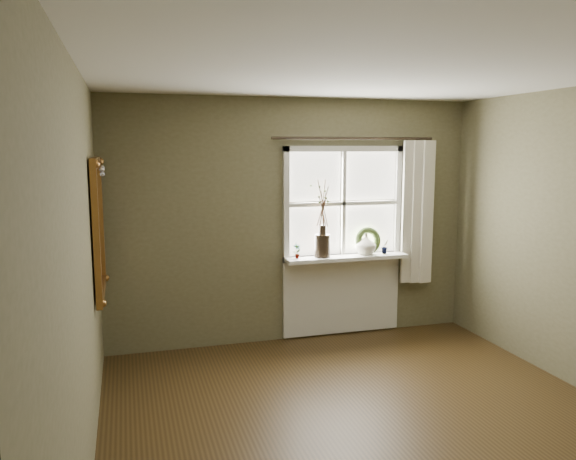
% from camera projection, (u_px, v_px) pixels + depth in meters
% --- Properties ---
extents(floor, '(4.50, 4.50, 0.00)m').
position_uv_depth(floor, '(384.00, 438.00, 4.06)').
color(floor, '#372611').
rests_on(floor, ground).
extents(ceiling, '(4.50, 4.50, 0.00)m').
position_uv_depth(ceiling, '(394.00, 68.00, 3.68)').
color(ceiling, silver).
rests_on(ceiling, ground).
extents(wall_back, '(4.00, 0.10, 2.60)m').
position_uv_depth(wall_back, '(293.00, 221.00, 6.05)').
color(wall_back, brown).
rests_on(wall_back, ground).
extents(wall_left, '(0.10, 4.50, 2.60)m').
position_uv_depth(wall_left, '(72.00, 282.00, 3.30)').
color(wall_left, brown).
rests_on(wall_left, ground).
extents(window_frame, '(1.36, 0.06, 1.24)m').
position_uv_depth(window_frame, '(343.00, 203.00, 6.11)').
color(window_frame, silver).
rests_on(window_frame, wall_back).
extents(window_sill, '(1.36, 0.26, 0.04)m').
position_uv_depth(window_sill, '(346.00, 257.00, 6.09)').
color(window_sill, silver).
rests_on(window_sill, wall_back).
extents(window_apron, '(1.36, 0.04, 0.88)m').
position_uv_depth(window_apron, '(342.00, 294.00, 6.26)').
color(window_apron, silver).
rests_on(window_apron, ground).
extents(dark_jug, '(0.21, 0.21, 0.24)m').
position_uv_depth(dark_jug, '(322.00, 246.00, 5.99)').
color(dark_jug, black).
rests_on(dark_jug, window_sill).
extents(cream_vase, '(0.29, 0.29, 0.23)m').
position_uv_depth(cream_vase, '(366.00, 244.00, 6.14)').
color(cream_vase, beige).
rests_on(cream_vase, window_sill).
extents(wreath, '(0.31, 0.14, 0.31)m').
position_uv_depth(wreath, '(368.00, 243.00, 6.19)').
color(wreath, '#374A21').
rests_on(wreath, window_sill).
extents(potted_plant_left, '(0.10, 0.08, 0.16)m').
position_uv_depth(potted_plant_left, '(297.00, 251.00, 5.92)').
color(potted_plant_left, '#374A21').
rests_on(potted_plant_left, window_sill).
extents(potted_plant_right, '(0.10, 0.09, 0.15)m').
position_uv_depth(potted_plant_right, '(385.00, 247.00, 6.21)').
color(potted_plant_right, '#374A21').
rests_on(potted_plant_right, window_sill).
extents(curtain, '(0.36, 0.12, 1.59)m').
position_uv_depth(curtain, '(416.00, 212.00, 6.27)').
color(curtain, beige).
rests_on(curtain, wall_back).
extents(curtain_rod, '(1.84, 0.03, 0.03)m').
position_uv_depth(curtain_rod, '(355.00, 138.00, 5.98)').
color(curtain_rod, black).
rests_on(curtain_rod, wall_back).
extents(gilt_mirror, '(0.10, 1.00, 1.19)m').
position_uv_depth(gilt_mirror, '(98.00, 227.00, 4.80)').
color(gilt_mirror, white).
rests_on(gilt_mirror, wall_left).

